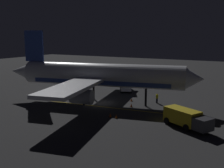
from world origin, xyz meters
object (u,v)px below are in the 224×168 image
catering_truck (126,85)px  traffic_cone_far (116,117)px  ground_crew_worker (157,98)px  traffic_cone_near_right (131,100)px  traffic_cone_near_left (131,105)px  airliner (99,76)px  baggage_truck (186,118)px  traffic_cone_under_wing (110,115)px

catering_truck → traffic_cone_far: bearing=22.1°
ground_crew_worker → traffic_cone_near_right: size_ratio=3.16×
traffic_cone_near_left → traffic_cone_far: size_ratio=1.00×
airliner → traffic_cone_near_left: 7.68m
baggage_truck → catering_truck: 24.06m
ground_crew_worker → traffic_cone_near_right: bearing=-77.8°
baggage_truck → catering_truck: (-17.16, -16.86, 0.11)m
ground_crew_worker → traffic_cone_near_left: (4.52, -2.79, -0.64)m
catering_truck → traffic_cone_under_wing: (17.78, 6.23, -1.08)m
traffic_cone_under_wing → ground_crew_worker: bearing=164.5°
baggage_truck → traffic_cone_near_left: (-5.94, -10.33, -0.97)m
baggage_truck → ground_crew_worker: (-10.46, -7.55, -0.33)m
airliner → traffic_cone_near_left: bearing=90.8°
traffic_cone_near_left → traffic_cone_near_right: 3.93m
catering_truck → traffic_cone_under_wing: 18.88m
airliner → traffic_cone_far: airliner is taller
catering_truck → ground_crew_worker: 11.48m
traffic_cone_near_right → traffic_cone_far: 10.56m
traffic_cone_under_wing → baggage_truck: bearing=93.4°
traffic_cone_near_left → traffic_cone_near_right: bearing=-155.4°
ground_crew_worker → traffic_cone_near_left: 5.35m
ground_crew_worker → traffic_cone_far: 11.43m
catering_truck → ground_crew_worker: (6.70, 9.31, -0.44)m
traffic_cone_far → airliner: bearing=-133.5°
catering_truck → ground_crew_worker: size_ratio=3.86×
airliner → traffic_cone_near_right: size_ratio=63.16×
airliner → traffic_cone_near_right: airliner is taller
baggage_truck → traffic_cone_under_wing: 10.69m
traffic_cone_near_left → traffic_cone_far: (6.71, 0.76, 0.00)m
traffic_cone_near_left → traffic_cone_far: 6.76m
traffic_cone_near_right → traffic_cone_under_wing: same height
baggage_truck → traffic_cone_under_wing: size_ratio=12.27×
traffic_cone_near_left → traffic_cone_under_wing: size_ratio=1.00×
airliner → ground_crew_worker: airliner is taller
ground_crew_worker → traffic_cone_far: size_ratio=3.16×
baggage_truck → traffic_cone_near_left: baggage_truck is taller
airliner → catering_truck: (-11.31, -0.30, -3.41)m
ground_crew_worker → catering_truck: bearing=-125.8°
baggage_truck → ground_crew_worker: 12.90m
ground_crew_worker → traffic_cone_near_left: size_ratio=3.16×
airliner → traffic_cone_far: bearing=46.5°
ground_crew_worker → traffic_cone_near_left: bearing=-31.6°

